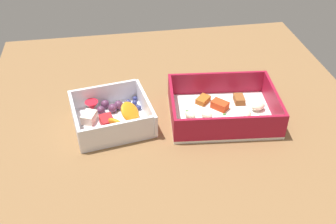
# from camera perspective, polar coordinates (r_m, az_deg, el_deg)

# --- Properties ---
(table_surface) EXTENTS (0.80, 0.80, 0.02)m
(table_surface) POSITION_cam_1_polar(r_m,az_deg,el_deg) (0.84, 0.95, -0.96)
(table_surface) COLOR brown
(table_surface) RESTS_ON ground
(pasta_container) EXTENTS (0.23, 0.18, 0.06)m
(pasta_container) POSITION_cam_1_polar(r_m,az_deg,el_deg) (0.83, 7.86, 0.36)
(pasta_container) COLOR white
(pasta_container) RESTS_ON table_surface
(fruit_bowl) EXTENTS (0.17, 0.16, 0.05)m
(fruit_bowl) POSITION_cam_1_polar(r_m,az_deg,el_deg) (0.81, -8.02, -0.60)
(fruit_bowl) COLOR white
(fruit_bowl) RESTS_ON table_surface
(candy_bar) EXTENTS (0.07, 0.03, 0.01)m
(candy_bar) POSITION_cam_1_polar(r_m,az_deg,el_deg) (0.94, 2.70, 4.60)
(candy_bar) COLOR #51197A
(candy_bar) RESTS_ON table_surface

